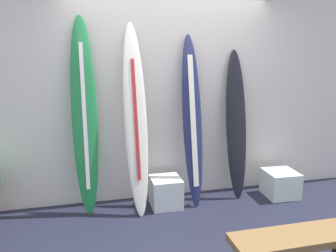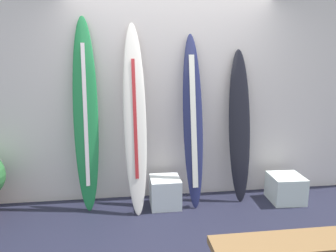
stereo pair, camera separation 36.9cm
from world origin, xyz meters
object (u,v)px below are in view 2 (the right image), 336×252
at_px(surfboard_ivory, 135,120).
at_px(bench, 284,248).
at_px(surfboard_charcoal, 239,126).
at_px(surfboard_navy, 193,122).
at_px(display_block_left, 286,188).
at_px(display_block_center, 165,192).
at_px(surfboard_emerald, 86,115).

relative_size(surfboard_ivory, bench, 1.98).
bearing_deg(surfboard_charcoal, surfboard_navy, -174.56).
bearing_deg(display_block_left, surfboard_charcoal, 162.54).
relative_size(surfboard_charcoal, display_block_center, 5.22).
xyz_separation_m(surfboard_charcoal, display_block_center, (-0.96, -0.12, -0.77)).
relative_size(surfboard_charcoal, bench, 1.71).
xyz_separation_m(surfboard_emerald, display_block_left, (2.45, -0.18, -0.96)).
bearing_deg(surfboard_ivory, surfboard_navy, 3.34).
bearing_deg(surfboard_ivory, surfboard_charcoal, 4.32).
bearing_deg(display_block_left, surfboard_ivory, 177.43).
relative_size(surfboard_navy, surfboard_charcoal, 1.09).
bearing_deg(bench, surfboard_charcoal, 81.58).
bearing_deg(surfboard_charcoal, surfboard_ivory, -175.68).
bearing_deg(surfboard_emerald, surfboard_charcoal, -0.04).
xyz_separation_m(surfboard_ivory, bench, (1.05, -1.60, -0.70)).
xyz_separation_m(surfboard_emerald, surfboard_navy, (1.26, -0.06, -0.10)).
xyz_separation_m(surfboard_navy, surfboard_charcoal, (0.61, 0.06, -0.08)).
relative_size(surfboard_emerald, bench, 2.04).
distance_m(display_block_center, bench, 1.74).
bearing_deg(surfboard_ivory, display_block_left, -2.57).
xyz_separation_m(surfboard_charcoal, display_block_left, (0.58, -0.18, -0.78)).
height_order(surfboard_charcoal, display_block_left, surfboard_charcoal).
height_order(surfboard_navy, display_block_center, surfboard_navy).
height_order(surfboard_ivory, display_block_center, surfboard_ivory).
relative_size(surfboard_navy, bench, 1.88).
distance_m(surfboard_ivory, display_block_center, 0.97).
bearing_deg(display_block_left, surfboard_emerald, 175.70).
distance_m(surfboard_ivory, display_block_left, 2.10).
height_order(surfboard_emerald, display_block_center, surfboard_emerald).
height_order(display_block_left, display_block_center, display_block_center).
distance_m(surfboard_navy, display_block_center, 0.92).
bearing_deg(surfboard_ivory, display_block_center, -4.06).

